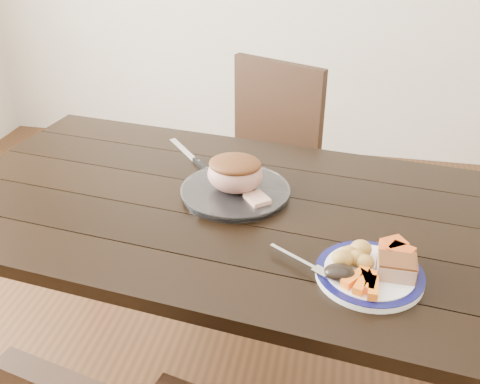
% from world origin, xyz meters
% --- Properties ---
extents(ground, '(4.00, 4.00, 0.00)m').
position_xyz_m(ground, '(0.00, 0.00, 0.00)').
color(ground, '#472B16').
rests_on(ground, ground).
extents(dining_table, '(1.70, 1.09, 0.75)m').
position_xyz_m(dining_table, '(-0.00, 0.00, 0.66)').
color(dining_table, black).
rests_on(dining_table, ground).
extents(chair_far, '(0.56, 0.56, 0.93)m').
position_xyz_m(chair_far, '(0.03, 0.73, 0.52)').
color(chair_far, black).
rests_on(chair_far, ground).
extents(dinner_plate, '(0.25, 0.25, 0.02)m').
position_xyz_m(dinner_plate, '(0.44, -0.27, 0.76)').
color(dinner_plate, white).
rests_on(dinner_plate, dining_table).
extents(plate_rim, '(0.25, 0.25, 0.02)m').
position_xyz_m(plate_rim, '(0.44, -0.27, 0.77)').
color(plate_rim, '#0D0E42').
rests_on(plate_rim, dinner_plate).
extents(serving_platter, '(0.31, 0.31, 0.02)m').
position_xyz_m(serving_platter, '(0.05, 0.05, 0.76)').
color(serving_platter, white).
rests_on(serving_platter, dining_table).
extents(pork_slice, '(0.09, 0.07, 0.04)m').
position_xyz_m(pork_slice, '(0.49, -0.27, 0.79)').
color(pork_slice, tan).
rests_on(pork_slice, dinner_plate).
extents(roasted_potatoes, '(0.10, 0.09, 0.04)m').
position_xyz_m(roasted_potatoes, '(0.40, -0.24, 0.79)').
color(roasted_potatoes, gold).
rests_on(roasted_potatoes, dinner_plate).
extents(carrot_batons, '(0.08, 0.11, 0.02)m').
position_xyz_m(carrot_batons, '(0.43, -0.33, 0.78)').
color(carrot_batons, orange).
rests_on(carrot_batons, dinner_plate).
extents(pumpkin_wedges, '(0.09, 0.09, 0.04)m').
position_xyz_m(pumpkin_wedges, '(0.50, -0.20, 0.79)').
color(pumpkin_wedges, '#EB4F1A').
rests_on(pumpkin_wedges, dinner_plate).
extents(dark_mushroom, '(0.07, 0.05, 0.03)m').
position_xyz_m(dark_mushroom, '(0.37, -0.31, 0.79)').
color(dark_mushroom, black).
rests_on(dark_mushroom, dinner_plate).
extents(fork, '(0.16, 0.11, 0.00)m').
position_xyz_m(fork, '(0.29, -0.27, 0.77)').
color(fork, silver).
rests_on(fork, dinner_plate).
extents(roast_joint, '(0.16, 0.14, 0.11)m').
position_xyz_m(roast_joint, '(0.05, 0.05, 0.82)').
color(roast_joint, tan).
rests_on(roast_joint, serving_platter).
extents(cut_slice, '(0.09, 0.09, 0.02)m').
position_xyz_m(cut_slice, '(0.13, -0.01, 0.78)').
color(cut_slice, tan).
rests_on(cut_slice, serving_platter).
extents(carving_knife, '(0.22, 0.26, 0.01)m').
position_xyz_m(carving_knife, '(-0.11, 0.22, 0.76)').
color(carving_knife, silver).
rests_on(carving_knife, dining_table).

